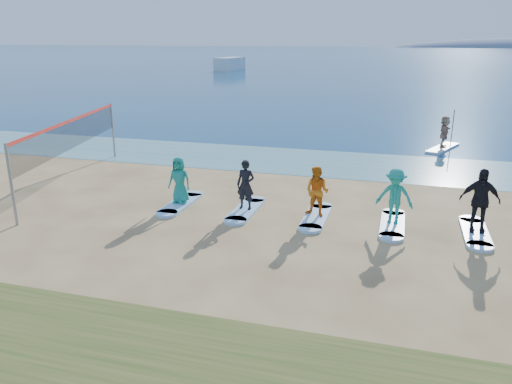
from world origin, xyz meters
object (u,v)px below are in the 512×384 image
(student_0, at_px, (179,180))
(surfboard_2, at_px, (316,217))
(student_3, at_px, (395,196))
(surfboard_4, at_px, (475,232))
(surfboard_1, at_px, (246,210))
(boat_offshore_a, at_px, (230,70))
(volleyball_net, at_px, (72,135))
(paddleboarder, at_px, (444,132))
(surfboard_0, at_px, (181,203))
(surfboard_3, at_px, (392,224))
(student_1, at_px, (246,185))
(student_2, at_px, (317,191))
(student_4, at_px, (480,200))
(paddleboard, at_px, (443,148))

(student_0, bearing_deg, surfboard_2, 1.45)
(student_3, height_order, surfboard_4, student_3)
(surfboard_4, bearing_deg, surfboard_1, 180.00)
(boat_offshore_a, bearing_deg, volleyball_net, -69.48)
(paddleboarder, distance_m, surfboard_0, 14.82)
(paddleboarder, height_order, student_3, student_3)
(surfboard_2, height_order, surfboard_3, same)
(student_1, bearing_deg, surfboard_0, -176.34)
(boat_offshore_a, height_order, surfboard_4, boat_offshore_a)
(student_2, height_order, student_4, student_4)
(volleyball_net, height_order, paddleboarder, volleyball_net)
(surfboard_1, relative_size, student_1, 1.37)
(volleyball_net, xyz_separation_m, surfboard_1, (7.24, -1.25, -1.86))
(surfboard_3, distance_m, student_4, 2.50)
(paddleboard, relative_size, surfboard_2, 1.36)
(surfboard_0, bearing_deg, surfboard_1, 0.00)
(surfboard_1, xyz_separation_m, surfboard_3, (4.61, 0.00, 0.00))
(surfboard_0, height_order, surfboard_2, same)
(paddleboarder, height_order, student_2, paddleboarder)
(student_1, distance_m, surfboard_4, 6.96)
(surfboard_0, xyz_separation_m, student_1, (2.30, 0.00, 0.85))
(surfboard_2, xyz_separation_m, surfboard_3, (2.30, 0.00, 0.00))
(surfboard_3, relative_size, student_3, 1.32)
(student_3, bearing_deg, paddleboarder, 88.66)
(boat_offshore_a, distance_m, student_1, 72.26)
(surfboard_3, height_order, student_4, student_4)
(surfboard_0, xyz_separation_m, surfboard_3, (6.91, 0.00, 0.00))
(surfboard_0, xyz_separation_m, surfboard_2, (4.61, 0.00, 0.00))
(boat_offshore_a, xyz_separation_m, surfboard_1, (24.31, -68.04, 0.04))
(surfboard_1, bearing_deg, volleyball_net, 170.17)
(surfboard_2, bearing_deg, student_3, 0.00)
(student_4, bearing_deg, surfboard_0, -180.00)
(student_4, bearing_deg, student_1, -180.00)
(student_1, relative_size, student_4, 0.87)
(volleyball_net, xyz_separation_m, surfboard_0, (4.93, -1.25, -1.86))
(student_0, distance_m, student_1, 2.30)
(paddleboard, height_order, student_3, student_3)
(student_1, relative_size, surfboard_4, 0.73)
(paddleboard, bearing_deg, student_0, -105.06)
(surfboard_0, distance_m, student_2, 4.68)
(paddleboard, height_order, surfboard_2, paddleboard)
(volleyball_net, relative_size, student_1, 5.52)
(student_0, bearing_deg, surfboard_1, 1.45)
(volleyball_net, relative_size, paddleboard, 2.95)
(surfboard_3, bearing_deg, surfboard_0, 180.00)
(surfboard_0, bearing_deg, student_2, 0.00)
(surfboard_2, xyz_separation_m, surfboard_4, (4.61, 0.00, 0.00))
(surfboard_1, bearing_deg, surfboard_2, 0.00)
(surfboard_0, relative_size, surfboard_1, 1.00)
(surfboard_0, distance_m, surfboard_4, 9.21)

